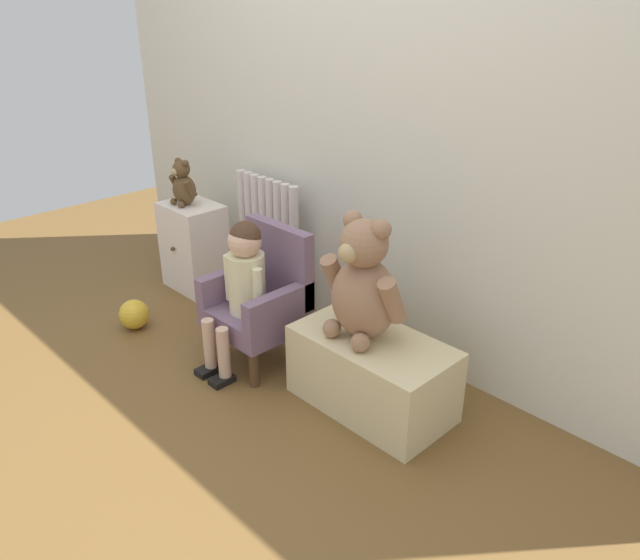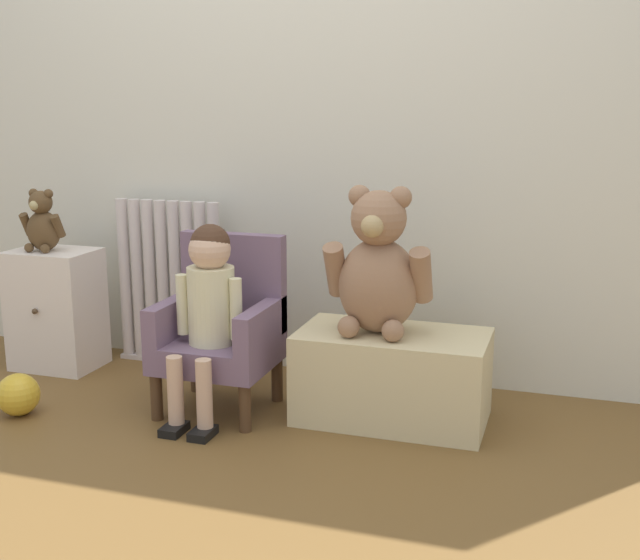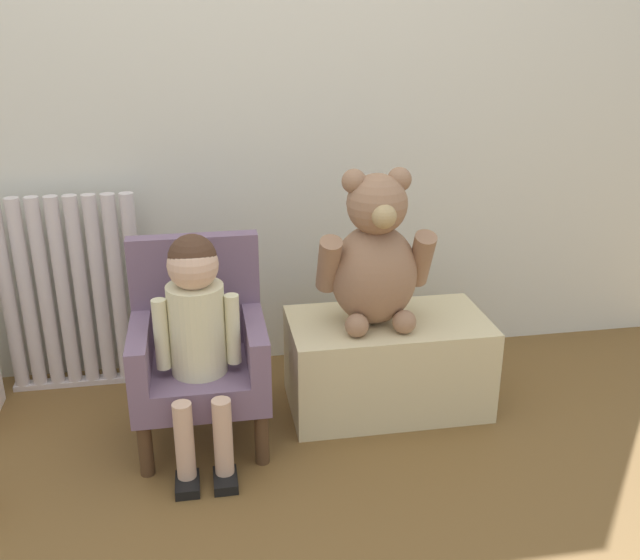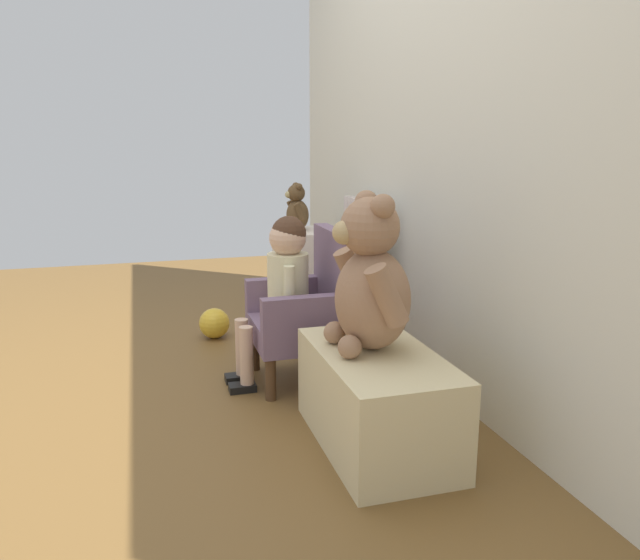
% 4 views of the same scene
% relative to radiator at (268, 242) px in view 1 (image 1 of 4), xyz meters
% --- Properties ---
extents(ground_plane, '(6.00, 6.00, 0.00)m').
position_rel_radiator_xyz_m(ground_plane, '(0.56, -0.96, -0.36)').
color(ground_plane, brown).
extents(back_wall, '(3.80, 0.05, 2.40)m').
position_rel_radiator_xyz_m(back_wall, '(0.56, 0.12, 0.84)').
color(back_wall, silver).
rests_on(back_wall, ground_plane).
extents(radiator, '(0.50, 0.05, 0.72)m').
position_rel_radiator_xyz_m(radiator, '(0.00, 0.00, 0.00)').
color(radiator, silver).
rests_on(radiator, ground_plane).
extents(small_dresser, '(0.35, 0.29, 0.51)m').
position_rel_radiator_xyz_m(small_dresser, '(-0.44, -0.20, -0.10)').
color(small_dresser, silver).
rests_on(small_dresser, ground_plane).
extents(child_armchair, '(0.41, 0.38, 0.64)m').
position_rel_radiator_xyz_m(child_armchair, '(0.43, -0.40, -0.05)').
color(child_armchair, slate).
rests_on(child_armchair, ground_plane).
extents(child_figure, '(0.25, 0.35, 0.71)m').
position_rel_radiator_xyz_m(child_figure, '(0.43, -0.51, 0.10)').
color(child_figure, beige).
rests_on(child_figure, ground_plane).
extents(low_bench, '(0.67, 0.37, 0.33)m').
position_rel_radiator_xyz_m(low_bench, '(1.07, -0.34, -0.19)').
color(low_bench, beige).
rests_on(low_bench, ground_plane).
extents(large_teddy_bear, '(0.38, 0.27, 0.52)m').
position_rel_radiator_xyz_m(large_teddy_bear, '(1.01, -0.34, 0.20)').
color(large_teddy_bear, '#976F52').
rests_on(large_teddy_bear, low_bench).
extents(small_teddy_bear, '(0.19, 0.13, 0.26)m').
position_rel_radiator_xyz_m(small_teddy_bear, '(-0.46, -0.22, 0.27)').
color(small_teddy_bear, brown).
rests_on(small_teddy_bear, small_dresser).
extents(toy_ball, '(0.16, 0.16, 0.16)m').
position_rel_radiator_xyz_m(toy_ball, '(-0.25, -0.72, -0.28)').
color(toy_ball, gold).
rests_on(toy_ball, ground_plane).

